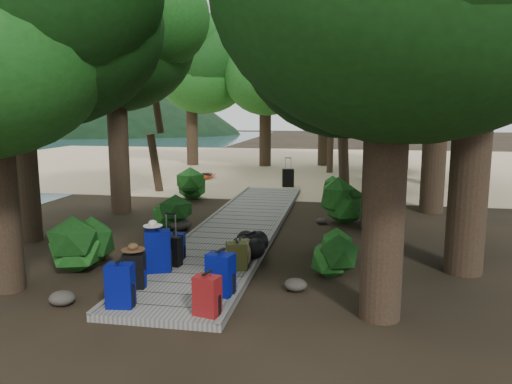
% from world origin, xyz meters
% --- Properties ---
extents(ground, '(120.00, 120.00, 0.00)m').
position_xyz_m(ground, '(0.00, 0.00, 0.00)').
color(ground, '#302418').
rests_on(ground, ground).
extents(sand_beach, '(40.00, 22.00, 0.02)m').
position_xyz_m(sand_beach, '(0.00, 16.00, 0.01)').
color(sand_beach, '#CAB188').
rests_on(sand_beach, ground).
extents(distant_hill, '(32.00, 16.00, 12.00)m').
position_xyz_m(distant_hill, '(-40.00, 48.00, 0.00)').
color(distant_hill, black).
rests_on(distant_hill, ground).
extents(boardwalk, '(2.00, 12.00, 0.12)m').
position_xyz_m(boardwalk, '(0.00, 1.00, 0.06)').
color(boardwalk, gray).
rests_on(boardwalk, ground).
extents(backpack_left_a, '(0.42, 0.32, 0.73)m').
position_xyz_m(backpack_left_a, '(-0.63, -4.64, 0.49)').
color(backpack_left_a, '#020776').
rests_on(backpack_left_a, boardwalk).
extents(backpack_left_b, '(0.39, 0.31, 0.64)m').
position_xyz_m(backpack_left_b, '(-0.76, -3.84, 0.44)').
color(backpack_left_b, black).
rests_on(backpack_left_b, boardwalk).
extents(backpack_left_c, '(0.54, 0.47, 0.84)m').
position_xyz_m(backpack_left_c, '(-0.69, -2.96, 0.54)').
color(backpack_left_c, '#020776').
rests_on(backpack_left_c, boardwalk).
extents(backpack_left_d, '(0.39, 0.30, 0.55)m').
position_xyz_m(backpack_left_d, '(-0.66, -2.12, 0.40)').
color(backpack_left_d, '#020776').
rests_on(backpack_left_d, boardwalk).
extents(backpack_right_a, '(0.41, 0.33, 0.64)m').
position_xyz_m(backpack_right_a, '(0.72, -4.70, 0.44)').
color(backpack_right_a, maroon).
rests_on(backpack_right_a, boardwalk).
extents(backpack_right_b, '(0.47, 0.39, 0.75)m').
position_xyz_m(backpack_right_b, '(0.72, -3.89, 0.49)').
color(backpack_right_b, '#020776').
rests_on(backpack_right_b, boardwalk).
extents(backpack_right_c, '(0.39, 0.30, 0.62)m').
position_xyz_m(backpack_right_c, '(0.67, -3.54, 0.43)').
color(backpack_right_c, '#020776').
rests_on(backpack_right_c, boardwalk).
extents(backpack_right_d, '(0.44, 0.38, 0.56)m').
position_xyz_m(backpack_right_d, '(0.69, -2.61, 0.40)').
color(backpack_right_d, '#403F19').
rests_on(backpack_right_d, boardwalk).
extents(duffel_right_khaki, '(0.53, 0.70, 0.42)m').
position_xyz_m(duffel_right_khaki, '(0.68, -2.25, 0.33)').
color(duffel_right_khaki, brown).
rests_on(duffel_right_khaki, boardwalk).
extents(duffel_right_black, '(0.69, 0.80, 0.43)m').
position_xyz_m(duffel_right_black, '(0.76, -1.64, 0.33)').
color(duffel_right_black, black).
rests_on(duffel_right_black, boardwalk).
extents(suitcase_on_boardwalk, '(0.39, 0.26, 0.56)m').
position_xyz_m(suitcase_on_boardwalk, '(-0.56, -2.60, 0.40)').
color(suitcase_on_boardwalk, black).
rests_on(suitcase_on_boardwalk, boardwalk).
extents(lone_suitcase_on_sand, '(0.49, 0.35, 0.70)m').
position_xyz_m(lone_suitcase_on_sand, '(0.41, 8.08, 0.37)').
color(lone_suitcase_on_sand, black).
rests_on(lone_suitcase_on_sand, sand_beach).
extents(hat_brown, '(0.39, 0.39, 0.12)m').
position_xyz_m(hat_brown, '(-0.77, -3.84, 0.82)').
color(hat_brown, '#51351E').
rests_on(hat_brown, backpack_left_b).
extents(hat_white, '(0.35, 0.35, 0.12)m').
position_xyz_m(hat_white, '(-0.77, -2.97, 1.02)').
color(hat_white, silver).
rests_on(hat_white, backpack_left_c).
extents(kayak, '(1.33, 3.44, 0.34)m').
position_xyz_m(kayak, '(-3.33, 9.59, 0.19)').
color(kayak, '#B0310F').
rests_on(kayak, sand_beach).
extents(sun_lounger, '(0.84, 1.70, 0.52)m').
position_xyz_m(sun_lounger, '(3.69, 9.72, 0.28)').
color(sun_lounger, silver).
rests_on(sun_lounger, sand_beach).
extents(tree_right_a, '(5.13, 5.13, 8.56)m').
position_xyz_m(tree_right_a, '(3.17, -4.07, 4.28)').
color(tree_right_a, black).
rests_on(tree_right_a, ground).
extents(tree_right_c, '(5.21, 5.21, 9.03)m').
position_xyz_m(tree_right_c, '(3.36, 1.63, 4.51)').
color(tree_right_c, black).
rests_on(tree_right_c, ground).
extents(tree_right_d, '(5.40, 5.40, 9.90)m').
position_xyz_m(tree_right_d, '(5.16, 4.02, 4.95)').
color(tree_right_d, black).
rests_on(tree_right_d, ground).
extents(tree_right_e, '(4.72, 4.72, 8.49)m').
position_xyz_m(tree_right_e, '(4.06, 7.50, 4.24)').
color(tree_right_e, black).
rests_on(tree_right_e, ground).
extents(tree_right_f, '(5.61, 5.61, 10.02)m').
position_xyz_m(tree_right_f, '(6.20, 9.55, 5.01)').
color(tree_right_f, black).
rests_on(tree_right_f, ground).
extents(tree_left_b, '(4.48, 4.48, 8.06)m').
position_xyz_m(tree_left_b, '(-4.62, -1.00, 4.03)').
color(tree_left_b, black).
rests_on(tree_left_b, ground).
extents(tree_left_c, '(4.82, 4.82, 8.38)m').
position_xyz_m(tree_left_c, '(-3.93, 2.39, 4.19)').
color(tree_left_c, black).
rests_on(tree_left_c, ground).
extents(tree_back_a, '(5.20, 5.20, 9.01)m').
position_xyz_m(tree_back_a, '(-1.65, 15.18, 4.50)').
color(tree_back_a, black).
rests_on(tree_back_a, ground).
extents(tree_back_b, '(5.86, 5.86, 10.46)m').
position_xyz_m(tree_back_b, '(1.48, 16.06, 5.23)').
color(tree_back_b, black).
rests_on(tree_back_b, ground).
extents(tree_back_c, '(5.26, 5.26, 9.47)m').
position_xyz_m(tree_back_c, '(5.44, 15.00, 4.74)').
color(tree_back_c, black).
rests_on(tree_back_c, ground).
extents(tree_back_d, '(5.31, 5.31, 8.86)m').
position_xyz_m(tree_back_d, '(-5.65, 14.99, 4.43)').
color(tree_back_d, black).
rests_on(tree_back_d, ground).
extents(palm_right_a, '(4.83, 4.83, 8.22)m').
position_xyz_m(palm_right_a, '(2.77, 6.15, 4.11)').
color(palm_right_a, '#103C12').
rests_on(palm_right_a, ground).
extents(palm_right_b, '(4.21, 4.21, 8.13)m').
position_xyz_m(palm_right_b, '(4.84, 11.34, 4.07)').
color(palm_right_b, '#103C12').
rests_on(palm_right_b, ground).
extents(palm_right_c, '(4.17, 4.17, 6.64)m').
position_xyz_m(palm_right_c, '(2.10, 13.13, 3.32)').
color(palm_right_c, '#103C12').
rests_on(palm_right_c, ground).
extents(palm_left_a, '(4.09, 4.09, 6.51)m').
position_xyz_m(palm_left_a, '(-4.44, 6.15, 3.26)').
color(palm_left_a, '#103C12').
rests_on(palm_left_a, ground).
extents(rock_left_a, '(0.41, 0.37, 0.23)m').
position_xyz_m(rock_left_a, '(-1.70, -4.48, 0.11)').
color(rock_left_a, '#4C473F').
rests_on(rock_left_a, ground).
extents(rock_left_b, '(0.38, 0.34, 0.21)m').
position_xyz_m(rock_left_b, '(-2.31, -2.13, 0.10)').
color(rock_left_b, '#4C473F').
rests_on(rock_left_b, ground).
extents(rock_left_c, '(0.58, 0.53, 0.32)m').
position_xyz_m(rock_left_c, '(-1.48, 0.58, 0.16)').
color(rock_left_c, '#4C473F').
rests_on(rock_left_c, ground).
extents(rock_left_d, '(0.29, 0.26, 0.16)m').
position_xyz_m(rock_left_d, '(-2.15, 3.09, 0.08)').
color(rock_left_d, '#4C473F').
rests_on(rock_left_d, ground).
extents(rock_right_a, '(0.39, 0.35, 0.22)m').
position_xyz_m(rock_right_a, '(1.84, -3.21, 0.11)').
color(rock_right_a, '#4C473F').
rests_on(rock_right_a, ground).
extents(rock_right_b, '(0.53, 0.48, 0.29)m').
position_xyz_m(rock_right_b, '(2.30, -1.11, 0.15)').
color(rock_right_b, '#4C473F').
rests_on(rock_right_b, ground).
extents(rock_right_c, '(0.29, 0.26, 0.16)m').
position_xyz_m(rock_right_c, '(2.02, 1.91, 0.08)').
color(rock_right_c, '#4C473F').
rests_on(rock_right_c, ground).
extents(rock_right_d, '(0.58, 0.52, 0.32)m').
position_xyz_m(rock_right_d, '(2.46, 4.39, 0.16)').
color(rock_right_d, '#4C473F').
rests_on(rock_right_d, ground).
extents(shrub_left_a, '(1.13, 1.13, 1.01)m').
position_xyz_m(shrub_left_a, '(-2.32, -2.79, 0.51)').
color(shrub_left_a, '#184D17').
rests_on(shrub_left_a, ground).
extents(shrub_left_b, '(0.95, 0.95, 0.86)m').
position_xyz_m(shrub_left_b, '(-1.72, 0.54, 0.43)').
color(shrub_left_b, '#184D17').
rests_on(shrub_left_b, ground).
extents(shrub_left_c, '(1.25, 1.25, 1.12)m').
position_xyz_m(shrub_left_c, '(-2.66, 4.84, 0.56)').
color(shrub_left_c, '#184D17').
rests_on(shrub_left_c, ground).
extents(shrub_right_a, '(0.89, 0.89, 0.80)m').
position_xyz_m(shrub_right_a, '(2.52, -2.24, 0.40)').
color(shrub_right_a, '#184D17').
rests_on(shrub_right_a, ground).
extents(shrub_right_b, '(1.25, 1.25, 1.13)m').
position_xyz_m(shrub_right_b, '(2.56, 2.34, 0.56)').
color(shrub_right_b, '#184D17').
rests_on(shrub_right_b, ground).
extents(shrub_right_c, '(0.75, 0.75, 0.68)m').
position_xyz_m(shrub_right_c, '(2.19, 5.69, 0.34)').
color(shrub_right_c, '#184D17').
rests_on(shrub_right_c, ground).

